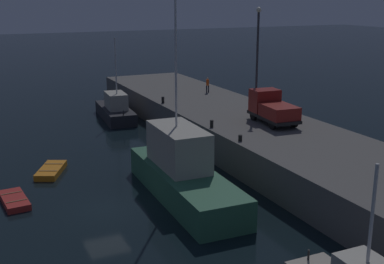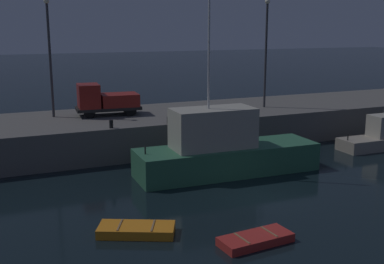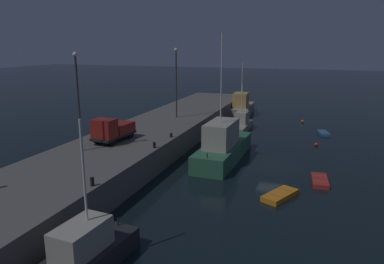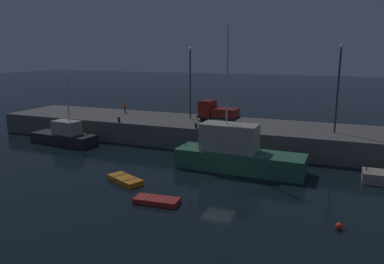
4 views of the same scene
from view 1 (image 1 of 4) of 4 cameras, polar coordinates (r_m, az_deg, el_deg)
The scene contains 12 objects.
ground_plane at distance 31.49m, azimuth -9.86°, elevation -8.68°, with size 320.00×320.00×0.00m, color black.
pier_quay at distance 37.35m, azimuth 12.54°, elevation -2.84°, with size 69.52×9.68×2.61m.
fishing_boat_blue at distance 53.73m, azimuth -8.70°, elevation 2.52°, with size 8.75×3.41×8.62m.
fishing_boat_white at distance 32.43m, azimuth -1.05°, elevation -4.62°, with size 12.42×3.83×13.52m.
rowboat_white_mid at distance 33.77m, azimuth -19.56°, elevation -7.32°, with size 3.51×1.66×0.44m.
dinghy_red_small at distance 38.44m, azimuth -15.75°, elevation -4.23°, with size 3.87×2.89×0.49m.
lamp_post_west at distance 44.38m, azimuth 7.45°, elevation 8.89°, with size 0.44×0.44×9.14m.
utility_truck at distance 41.27m, azimuth 9.10°, elevation 2.69°, with size 5.26×2.66×2.57m.
dockworker at distance 53.95m, azimuth 1.79°, elevation 5.48°, with size 0.40×0.42×1.66m.
bollard_west at distance 35.95m, azimuth 5.51°, elevation -0.69°, with size 0.28×0.28×0.46m, color black.
bollard_central at distance 48.73m, azimuth -3.33°, elevation 3.66°, with size 0.28×0.28×0.63m, color black.
bollard_east at distance 39.58m, azimuth 2.26°, elevation 0.94°, with size 0.28×0.28×0.59m, color black.
Camera 1 is at (27.94, -7.23, 12.59)m, focal length 46.87 mm.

